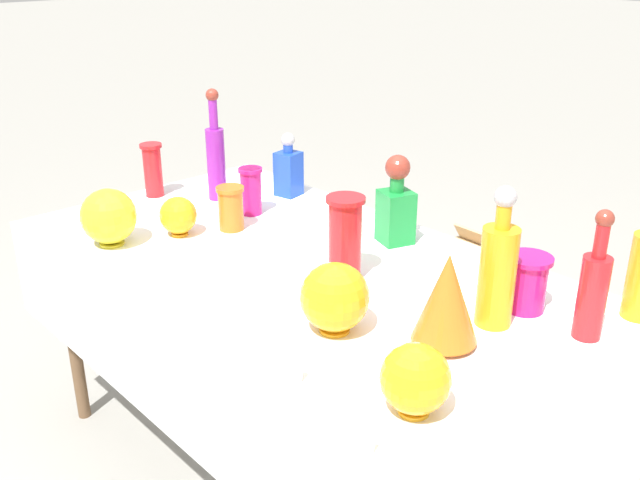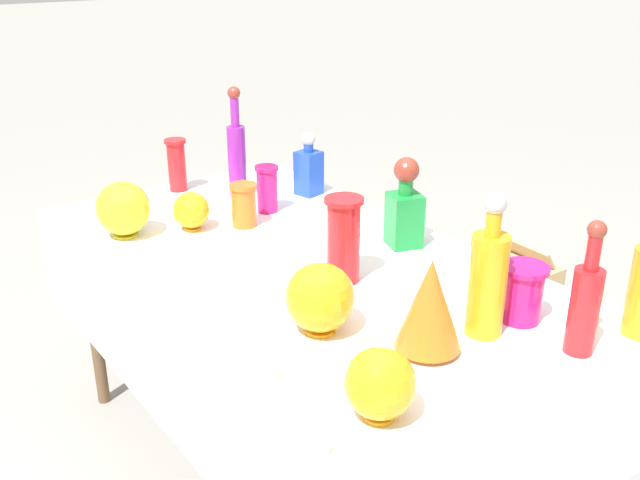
% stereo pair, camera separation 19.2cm
% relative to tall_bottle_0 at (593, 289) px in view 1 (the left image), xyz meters
% --- Properties ---
extents(display_table, '(1.93, 0.96, 0.76)m').
position_rel_tall_bottle_0_xyz_m(display_table, '(-0.66, -0.26, -0.18)').
color(display_table, white).
rests_on(display_table, ground).
extents(tall_bottle_0, '(0.07, 0.07, 0.31)m').
position_rel_tall_bottle_0_xyz_m(tall_bottle_0, '(0.00, 0.00, 0.00)').
color(tall_bottle_0, red).
rests_on(tall_bottle_0, display_table).
extents(tall_bottle_1, '(0.06, 0.06, 0.39)m').
position_rel_tall_bottle_0_xyz_m(tall_bottle_1, '(-1.37, -0.08, 0.03)').
color(tall_bottle_1, purple).
rests_on(tall_bottle_1, display_table).
extents(tall_bottle_3, '(0.09, 0.09, 0.35)m').
position_rel_tall_bottle_0_xyz_m(tall_bottle_3, '(-0.18, -0.11, 0.02)').
color(tall_bottle_3, orange).
rests_on(tall_bottle_3, display_table).
extents(square_decanter_0, '(0.12, 0.12, 0.27)m').
position_rel_tall_bottle_0_xyz_m(square_decanter_0, '(-0.68, 0.09, -0.00)').
color(square_decanter_0, '#198C38').
rests_on(square_decanter_0, display_table).
extents(square_decanter_1, '(0.09, 0.09, 0.23)m').
position_rel_tall_bottle_0_xyz_m(square_decanter_1, '(-1.23, 0.13, -0.03)').
color(square_decanter_1, blue).
rests_on(square_decanter_1, display_table).
extents(slender_vase_0, '(0.10, 0.10, 0.24)m').
position_rel_tall_bottle_0_xyz_m(slender_vase_0, '(-0.59, -0.20, 0.00)').
color(slender_vase_0, red).
rests_on(slender_vase_0, display_table).
extents(slender_vase_1, '(0.08, 0.08, 0.16)m').
position_rel_tall_bottle_0_xyz_m(slender_vase_1, '(-1.16, -0.08, -0.04)').
color(slender_vase_1, '#C61972').
rests_on(slender_vase_1, display_table).
extents(slender_vase_2, '(0.11, 0.11, 0.14)m').
position_rel_tall_bottle_0_xyz_m(slender_vase_2, '(-0.17, 0.01, -0.05)').
color(slender_vase_2, '#C61972').
rests_on(slender_vase_2, display_table).
extents(slender_vase_3, '(0.08, 0.08, 0.19)m').
position_rel_tall_bottle_0_xyz_m(slender_vase_3, '(-1.54, -0.23, -0.02)').
color(slender_vase_3, red).
rests_on(slender_vase_3, display_table).
extents(slender_vase_4, '(0.09, 0.09, 0.14)m').
position_rel_tall_bottle_0_xyz_m(slender_vase_4, '(-1.10, -0.21, -0.05)').
color(slender_vase_4, orange).
rests_on(slender_vase_4, display_table).
extents(fluted_vase_0, '(0.15, 0.15, 0.22)m').
position_rel_tall_bottle_0_xyz_m(fluted_vase_0, '(-0.20, -0.27, -0.01)').
color(fluted_vase_0, orange).
rests_on(fluted_vase_0, display_table).
extents(round_bowl_0, '(0.16, 0.16, 0.17)m').
position_rel_tall_bottle_0_xyz_m(round_bowl_0, '(-0.41, -0.41, -0.04)').
color(round_bowl_0, orange).
rests_on(round_bowl_0, display_table).
extents(round_bowl_1, '(0.17, 0.17, 0.17)m').
position_rel_tall_bottle_0_xyz_m(round_bowl_1, '(-1.24, -0.55, -0.03)').
color(round_bowl_1, yellow).
rests_on(round_bowl_1, display_table).
extents(round_bowl_2, '(0.14, 0.14, 0.15)m').
position_rel_tall_bottle_0_xyz_m(round_bowl_2, '(-0.08, -0.51, -0.05)').
color(round_bowl_2, orange).
rests_on(round_bowl_2, display_table).
extents(round_bowl_3, '(0.12, 0.12, 0.12)m').
position_rel_tall_bottle_0_xyz_m(round_bowl_3, '(-1.16, -0.36, -0.06)').
color(round_bowl_3, orange).
rests_on(round_bowl_3, display_table).
extents(price_tag_left, '(0.06, 0.02, 0.03)m').
position_rel_tall_bottle_0_xyz_m(price_tag_left, '(-0.08, -0.66, -0.11)').
color(price_tag_left, white).
rests_on(price_tag_left, display_table).
extents(price_tag_center, '(0.06, 0.03, 0.05)m').
position_rel_tall_bottle_0_xyz_m(price_tag_center, '(-0.33, -0.62, -0.10)').
color(price_tag_center, white).
rests_on(price_tag_center, display_table).
extents(cardboard_box_behind_left, '(0.40, 0.39, 0.38)m').
position_rel_tall_bottle_0_xyz_m(cardboard_box_behind_left, '(-1.05, 1.05, -0.73)').
color(cardboard_box_behind_left, tan).
rests_on(cardboard_box_behind_left, ground).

